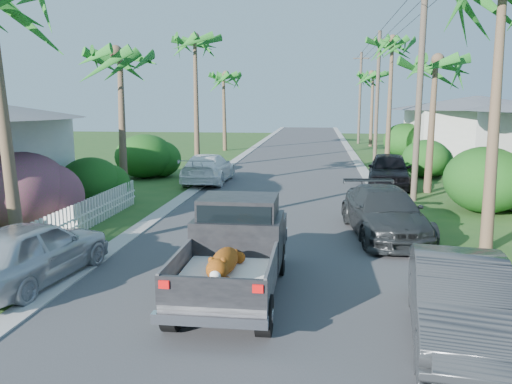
# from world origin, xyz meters

# --- Properties ---
(ground) EXTENTS (120.00, 120.00, 0.00)m
(ground) POSITION_xyz_m (0.00, 0.00, 0.00)
(ground) COLOR #28511E
(ground) RESTS_ON ground
(road) EXTENTS (8.00, 100.00, 0.02)m
(road) POSITION_xyz_m (0.00, 25.00, 0.01)
(road) COLOR #38383A
(road) RESTS_ON ground
(curb_left) EXTENTS (0.60, 100.00, 0.06)m
(curb_left) POSITION_xyz_m (-4.30, 25.00, 0.03)
(curb_left) COLOR #A5A39E
(curb_left) RESTS_ON ground
(curb_right) EXTENTS (0.60, 100.00, 0.06)m
(curb_right) POSITION_xyz_m (4.30, 25.00, 0.03)
(curb_right) COLOR #A5A39E
(curb_right) RESTS_ON ground
(pickup_truck) EXTENTS (1.98, 5.12, 2.06)m
(pickup_truck) POSITION_xyz_m (-0.24, 2.01, 1.01)
(pickup_truck) COLOR black
(pickup_truck) RESTS_ON ground
(parked_car_rn) EXTENTS (2.15, 4.63, 1.47)m
(parked_car_rn) POSITION_xyz_m (3.98, -0.04, 0.74)
(parked_car_rn) COLOR #2D3033
(parked_car_rn) RESTS_ON ground
(parked_car_rm) EXTENTS (2.68, 5.32, 1.48)m
(parked_car_rm) POSITION_xyz_m (3.60, 7.00, 0.74)
(parked_car_rm) COLOR #282B2D
(parked_car_rm) RESTS_ON ground
(parked_car_rf) EXTENTS (2.51, 5.12, 1.68)m
(parked_car_rf) POSITION_xyz_m (5.00, 16.35, 0.84)
(parked_car_rf) COLOR black
(parked_car_rf) RESTS_ON ground
(parked_car_ln) EXTENTS (2.29, 4.57, 1.49)m
(parked_car_ln) POSITION_xyz_m (-5.00, 1.77, 0.75)
(parked_car_ln) COLOR silver
(parked_car_ln) RESTS_ON ground
(parked_car_lf) EXTENTS (2.14, 5.19, 1.50)m
(parked_car_lf) POSITION_xyz_m (-4.09, 16.59, 0.75)
(parked_car_lf) COLOR white
(parked_car_lf) RESTS_ON ground
(palm_l_b) EXTENTS (4.40, 4.40, 7.40)m
(palm_l_b) POSITION_xyz_m (-6.80, 12.00, 6.15)
(palm_l_b) COLOR brown
(palm_l_b) RESTS_ON ground
(palm_l_c) EXTENTS (4.40, 4.40, 9.20)m
(palm_l_c) POSITION_xyz_m (-6.00, 22.00, 7.91)
(palm_l_c) COLOR brown
(palm_l_c) RESTS_ON ground
(palm_l_d) EXTENTS (4.40, 4.40, 7.70)m
(palm_l_d) POSITION_xyz_m (-6.50, 34.00, 6.44)
(palm_l_d) COLOR brown
(palm_l_d) RESTS_ON ground
(palm_r_b) EXTENTS (4.40, 4.40, 7.20)m
(palm_r_b) POSITION_xyz_m (6.60, 15.00, 5.95)
(palm_r_b) COLOR brown
(palm_r_b) RESTS_ON ground
(palm_r_c) EXTENTS (4.40, 4.40, 9.40)m
(palm_r_c) POSITION_xyz_m (6.20, 26.00, 8.11)
(palm_r_c) COLOR brown
(palm_r_c) RESTS_ON ground
(palm_r_d) EXTENTS (4.40, 4.40, 8.00)m
(palm_r_d) POSITION_xyz_m (6.50, 40.00, 6.74)
(palm_r_d) COLOR brown
(palm_r_d) RESTS_ON ground
(shrub_l_b) EXTENTS (3.00, 3.30, 2.60)m
(shrub_l_b) POSITION_xyz_m (-7.80, 6.00, 1.30)
(shrub_l_b) COLOR #B91A6A
(shrub_l_b) RESTS_ON ground
(shrub_l_c) EXTENTS (2.40, 2.64, 2.00)m
(shrub_l_c) POSITION_xyz_m (-7.40, 10.00, 1.00)
(shrub_l_c) COLOR #154112
(shrub_l_c) RESTS_ON ground
(shrub_l_d) EXTENTS (3.20, 3.52, 2.40)m
(shrub_l_d) POSITION_xyz_m (-8.00, 18.00, 1.20)
(shrub_l_d) COLOR #154112
(shrub_l_d) RESTS_ON ground
(shrub_r_b) EXTENTS (3.00, 3.30, 2.50)m
(shrub_r_b) POSITION_xyz_m (7.80, 11.00, 1.25)
(shrub_r_b) COLOR #154112
(shrub_r_b) RESTS_ON ground
(shrub_r_c) EXTENTS (2.60, 2.86, 2.10)m
(shrub_r_c) POSITION_xyz_m (7.50, 20.00, 1.05)
(shrub_r_c) COLOR #154112
(shrub_r_c) RESTS_ON ground
(shrub_r_d) EXTENTS (3.20, 3.52, 2.60)m
(shrub_r_d) POSITION_xyz_m (8.00, 30.00, 1.30)
(shrub_r_d) COLOR #154112
(shrub_r_d) RESTS_ON ground
(picket_fence) EXTENTS (0.10, 11.00, 1.00)m
(picket_fence) POSITION_xyz_m (-6.00, 5.50, 0.50)
(picket_fence) COLOR white
(picket_fence) RESTS_ON ground
(house_right_far) EXTENTS (9.00, 8.00, 4.60)m
(house_right_far) POSITION_xyz_m (13.00, 30.00, 2.12)
(house_right_far) COLOR silver
(house_right_far) RESTS_ON ground
(utility_pole_b) EXTENTS (1.60, 0.26, 9.00)m
(utility_pole_b) POSITION_xyz_m (5.60, 13.00, 4.60)
(utility_pole_b) COLOR brown
(utility_pole_b) RESTS_ON ground
(utility_pole_c) EXTENTS (1.60, 0.26, 9.00)m
(utility_pole_c) POSITION_xyz_m (5.60, 28.00, 4.60)
(utility_pole_c) COLOR brown
(utility_pole_c) RESTS_ON ground
(utility_pole_d) EXTENTS (1.60, 0.26, 9.00)m
(utility_pole_d) POSITION_xyz_m (5.60, 43.00, 4.60)
(utility_pole_d) COLOR brown
(utility_pole_d) RESTS_ON ground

